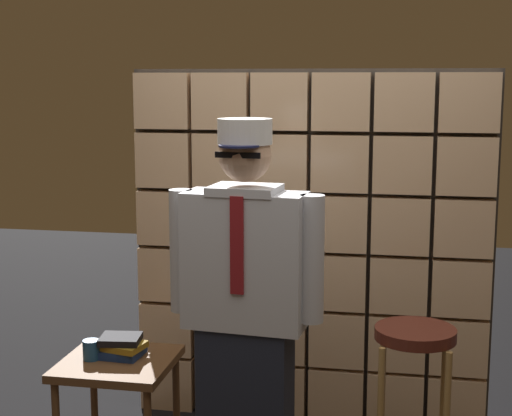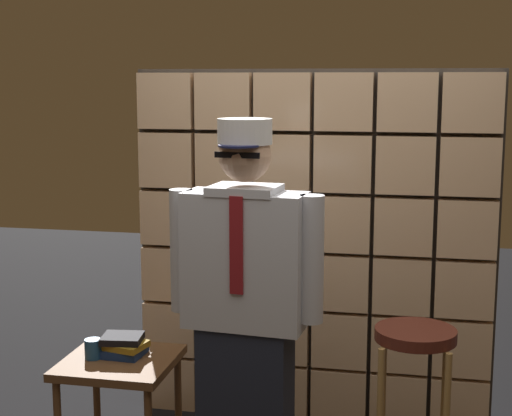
{
  "view_description": "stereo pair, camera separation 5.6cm",
  "coord_description": "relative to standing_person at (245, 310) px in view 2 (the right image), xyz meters",
  "views": [
    {
      "loc": [
        0.48,
        -2.8,
        1.85
      ],
      "look_at": [
        -0.12,
        0.34,
        1.32
      ],
      "focal_mm": 54.32,
      "sensor_mm": 36.0,
      "label": 1
    },
    {
      "loc": [
        0.53,
        -2.78,
        1.85
      ],
      "look_at": [
        -0.12,
        0.34,
        1.32
      ],
      "focal_mm": 54.32,
      "sensor_mm": 36.0,
      "label": 2
    }
  ],
  "objects": [
    {
      "name": "side_table",
      "position": [
        -0.67,
        0.23,
        -0.42
      ],
      "size": [
        0.52,
        0.52,
        0.54
      ],
      "color": "brown",
      "rests_on": "ground"
    },
    {
      "name": "coffee_mug",
      "position": [
        -0.78,
        0.2,
        -0.3
      ],
      "size": [
        0.13,
        0.08,
        0.09
      ],
      "color": "navy",
      "rests_on": "side_table"
    },
    {
      "name": "book_stack",
      "position": [
        -0.67,
        0.27,
        -0.3
      ],
      "size": [
        0.27,
        0.2,
        0.1
      ],
      "color": "navy",
      "rests_on": "side_table"
    },
    {
      "name": "standing_person",
      "position": [
        0.0,
        0.0,
        0.0
      ],
      "size": [
        0.68,
        0.3,
        1.7
      ],
      "rotation": [
        0.0,
        0.0,
        -0.09
      ],
      "color": "#1E2333",
      "rests_on": "ground"
    },
    {
      "name": "glass_block_wall",
      "position": [
        0.16,
        0.92,
        0.06
      ],
      "size": [
        1.93,
        0.1,
        1.93
      ],
      "color": "#E0B78C",
      "rests_on": "ground"
    },
    {
      "name": "bar_stool",
      "position": [
        0.71,
        0.07,
        -0.27
      ],
      "size": [
        0.34,
        0.34,
        0.83
      ],
      "color": "#592319",
      "rests_on": "ground"
    }
  ]
}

